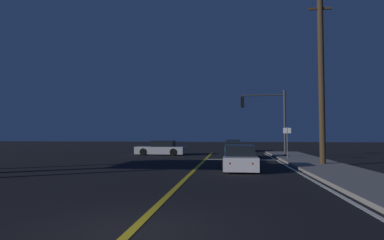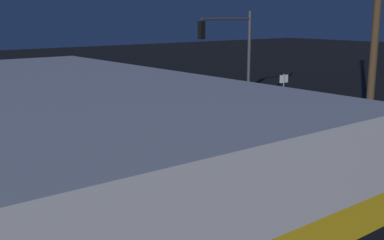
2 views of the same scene
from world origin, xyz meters
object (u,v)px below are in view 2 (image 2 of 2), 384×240
object	(u,v)px
utility_pole_right	(377,8)
car_side_waiting_white	(354,149)
traffic_signal_near_right	(232,47)
street_sign_corner	(283,90)
car_lead_oncoming_charcoal	(100,89)
car_mid_block_silver	(42,120)
car_distant_tail_teal	(207,114)

from	to	relation	value
utility_pole_right	car_side_waiting_white	bearing A→B (deg)	-153.72
traffic_signal_near_right	utility_pole_right	world-z (taller)	utility_pole_right
street_sign_corner	car_lead_oncoming_charcoal	bearing A→B (deg)	107.40
car_mid_block_silver	street_sign_corner	xyz separation A→B (m)	(10.61, -5.32, 1.06)
car_side_waiting_white	traffic_signal_near_right	size ratio (longest dim) A/B	0.84
car_lead_oncoming_charcoal	car_side_waiting_white	bearing A→B (deg)	-89.38
car_side_waiting_white	utility_pole_right	distance (m)	7.57
utility_pole_right	car_distant_tail_teal	bearing A→B (deg)	131.68
car_side_waiting_white	street_sign_corner	bearing A→B (deg)	60.73
car_distant_tail_teal	street_sign_corner	xyz separation A→B (m)	(3.67, -1.67, 1.06)
utility_pole_right	car_mid_block_silver	bearing A→B (deg)	142.12
car_distant_tail_teal	car_mid_block_silver	xyz separation A→B (m)	(-6.94, 3.65, -0.00)
traffic_signal_near_right	car_mid_block_silver	bearing A→B (deg)	-14.72
car_side_waiting_white	utility_pole_right	size ratio (longest dim) A/B	0.42
car_mid_block_silver	street_sign_corner	bearing A→B (deg)	-115.27
car_lead_oncoming_charcoal	utility_pole_right	world-z (taller)	utility_pole_right
street_sign_corner	traffic_signal_near_right	bearing A→B (deg)	109.87
car_lead_oncoming_charcoal	utility_pole_right	xyz separation A→B (m)	(5.26, -16.34, 5.09)
car_side_waiting_white	traffic_signal_near_right	xyz separation A→B (m)	(2.62, 9.30, 3.12)
car_mid_block_silver	car_lead_oncoming_charcoal	world-z (taller)	same
traffic_signal_near_right	car_side_waiting_white	bearing A→B (deg)	74.30
car_distant_tail_teal	utility_pole_right	distance (m)	9.16
car_distant_tail_teal	street_sign_corner	bearing A→B (deg)	-26.53
car_distant_tail_teal	street_sign_corner	distance (m)	4.17
car_mid_block_silver	car_lead_oncoming_charcoal	size ratio (longest dim) A/B	1.03
car_lead_oncoming_charcoal	car_distant_tail_teal	bearing A→B (deg)	-89.05
car_side_waiting_white	street_sign_corner	world-z (taller)	street_sign_corner
street_sign_corner	car_side_waiting_white	bearing A→B (deg)	-119.15
car_mid_block_silver	street_sign_corner	size ratio (longest dim) A/B	1.88
car_lead_oncoming_charcoal	street_sign_corner	xyz separation A→B (m)	(3.86, -12.32, 1.06)
car_distant_tail_teal	street_sign_corner	size ratio (longest dim) A/B	1.88
car_distant_tail_teal	car_side_waiting_white	world-z (taller)	same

